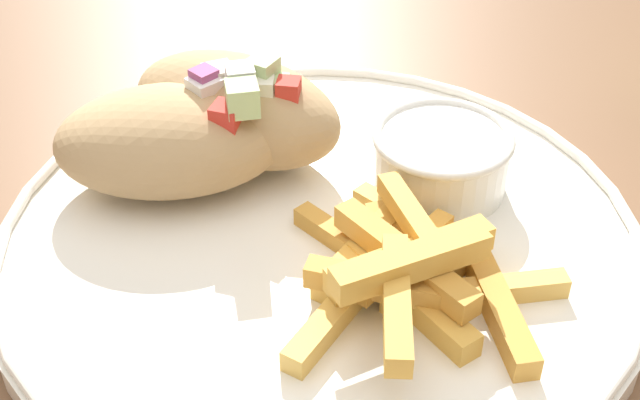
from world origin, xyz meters
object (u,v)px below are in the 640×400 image
at_px(sauce_ramekin, 441,157).
at_px(fries_pile, 409,269).
at_px(pita_sandwich_far, 233,111).
at_px(plate, 320,239).
at_px(pita_sandwich_near, 173,139).

bearing_deg(sauce_ramekin, fries_pile, -72.03).
xyz_separation_m(fries_pile, sauce_ramekin, (-0.03, 0.08, 0.01)).
height_order(pita_sandwich_far, sauce_ramekin, pita_sandwich_far).
distance_m(pita_sandwich_far, sauce_ramekin, 0.11).
bearing_deg(plate, pita_sandwich_far, 159.07).
bearing_deg(fries_pile, sauce_ramekin, 107.97).
relative_size(pita_sandwich_far, fries_pile, 0.91).
distance_m(plate, pita_sandwich_near, 0.09).
bearing_deg(fries_pile, pita_sandwich_far, 163.00).
bearing_deg(pita_sandwich_far, plate, -27.58).
xyz_separation_m(pita_sandwich_near, fries_pile, (0.14, -0.00, -0.01)).
distance_m(pita_sandwich_near, sauce_ramekin, 0.14).
distance_m(plate, sauce_ramekin, 0.08).
bearing_deg(sauce_ramekin, pita_sandwich_near, -148.14).
distance_m(pita_sandwich_near, fries_pile, 0.14).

